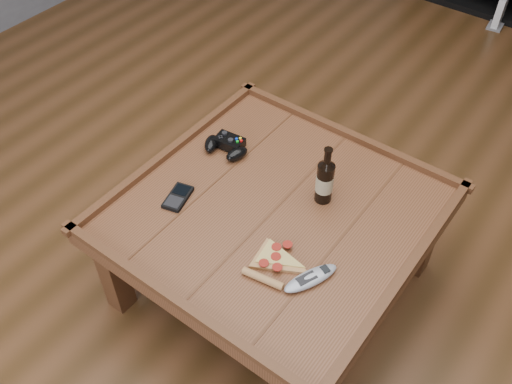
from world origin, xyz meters
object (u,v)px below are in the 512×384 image
Objects in this scene: pizza_slice at (274,261)px; game_console at (500,13)px; beer_bottle at (325,180)px; smartphone at (178,197)px; coffee_table at (275,220)px; game_controller at (226,146)px; remote_control at (311,278)px.

pizza_slice is 1.33× the size of game_console.
smartphone is at bearing -143.19° from beer_bottle.
coffee_table is 0.36m from game_controller.
smartphone is (-0.41, -0.30, -0.09)m from beer_bottle.
beer_bottle reaches higher than smartphone.
remote_control reaches higher than game_console.
game_controller is at bearing -103.51° from game_console.
beer_bottle reaches higher than pizza_slice.
pizza_slice is (0.03, -0.33, -0.09)m from beer_bottle.
smartphone is at bearing -151.34° from coffee_table.
coffee_table is 5.12× the size of game_console.
game_console is (-0.01, 2.49, -0.30)m from coffee_table.
game_controller is at bearing 79.13° from smartphone.
coffee_table is 4.41× the size of beer_bottle.
coffee_table and pizza_slice have the same top height.
remote_control is (0.16, -0.32, -0.08)m from beer_bottle.
game_controller is at bearing 175.12° from remote_control.
beer_bottle is at bearing 21.71° from smartphone.
remote_control is at bearing -4.20° from pizza_slice.
coffee_table is at bearing 115.30° from pizza_slice.
pizza_slice is 0.13m from remote_control.
game_console is (0.31, 2.36, -0.38)m from game_controller.
game_console is (-0.14, 2.68, -0.37)m from pizza_slice.
smartphone is 0.68× the size of game_console.
smartphone is 0.56m from remote_control.
pizza_slice is (0.13, -0.19, 0.07)m from coffee_table.
beer_bottle is at bearing -93.13° from game_console.
coffee_table is 0.24m from pizza_slice.
beer_bottle reaches higher than game_console.
coffee_table is 0.32m from remote_control.
smartphone is 2.70m from game_console.
remote_control is (0.58, -0.31, -0.01)m from game_controller.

